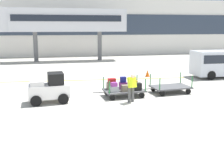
% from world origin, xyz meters
% --- Properties ---
extents(ground_plane, '(120.00, 120.00, 0.00)m').
position_xyz_m(ground_plane, '(0.00, 0.00, 0.00)').
color(ground_plane, '#B2ADA0').
extents(apron_lead_line, '(15.14, 1.35, 0.01)m').
position_xyz_m(apron_lead_line, '(-0.85, 8.20, 0.00)').
color(apron_lead_line, yellow).
rests_on(apron_lead_line, ground_plane).
extents(terminal_building, '(62.39, 2.51, 7.76)m').
position_xyz_m(terminal_building, '(0.00, 25.98, 3.89)').
color(terminal_building, silver).
rests_on(terminal_building, ground_plane).
extents(jet_bridge, '(15.61, 3.00, 6.01)m').
position_xyz_m(jet_bridge, '(-3.45, 19.99, 4.66)').
color(jet_bridge, silver).
rests_on(jet_bridge, ground_plane).
extents(baggage_tug, '(2.19, 1.39, 1.58)m').
position_xyz_m(baggage_tug, '(-3.42, 2.77, 0.75)').
color(baggage_tug, white).
rests_on(baggage_tug, ground_plane).
extents(baggage_cart_lead, '(3.05, 1.60, 1.10)m').
position_xyz_m(baggage_cart_lead, '(0.70, 3.15, 0.52)').
color(baggage_cart_lead, '#4C4C4F').
rests_on(baggage_cart_lead, ground_plane).
extents(baggage_cart_middle, '(3.05, 1.60, 1.10)m').
position_xyz_m(baggage_cart_middle, '(3.71, 3.40, 0.35)').
color(baggage_cart_middle, '#4C4C4F').
rests_on(baggage_cart_middle, ground_plane).
extents(baggage_handler, '(0.46, 0.48, 1.56)m').
position_xyz_m(baggage_handler, '(0.84, 1.92, 0.87)').
color(baggage_handler, '#4C4C4C').
rests_on(baggage_handler, ground_plane).
extents(shuttle_van, '(4.82, 2.02, 2.10)m').
position_xyz_m(shuttle_van, '(9.90, 7.38, 1.23)').
color(shuttle_van, silver).
rests_on(shuttle_van, ground_plane).
extents(safety_cone_near, '(0.36, 0.36, 0.55)m').
position_xyz_m(safety_cone_near, '(4.06, 8.63, 0.28)').
color(safety_cone_near, '#EA590F').
rests_on(safety_cone_near, ground_plane).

